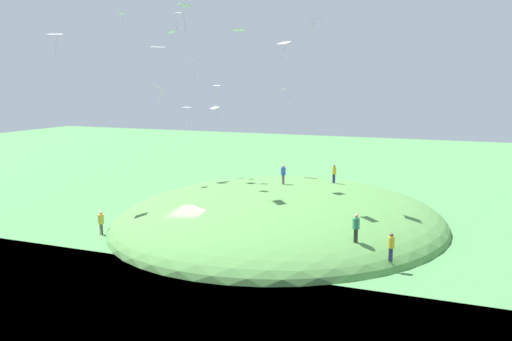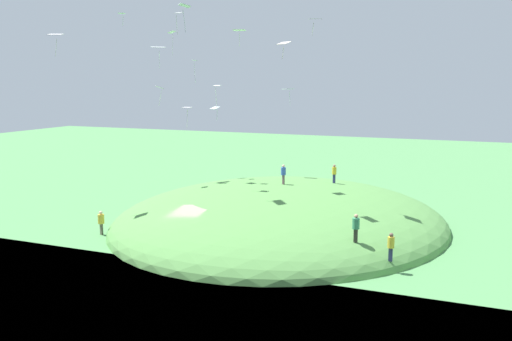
% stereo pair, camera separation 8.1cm
% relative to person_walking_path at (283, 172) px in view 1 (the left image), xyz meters
% --- Properties ---
extents(ground_plane, '(160.00, 160.00, 0.00)m').
position_rel_person_walking_path_xyz_m(ground_plane, '(-8.76, 3.77, -4.03)').
color(ground_plane, '#4F8C4F').
extents(grass_hill, '(28.75, 26.13, 6.05)m').
position_rel_person_walking_path_xyz_m(grass_hill, '(-1.08, -0.14, -4.03)').
color(grass_hill, '#569148').
rests_on(grass_hill, ground_plane).
extents(person_walking_path, '(0.54, 0.54, 1.62)m').
position_rel_person_walking_path_xyz_m(person_walking_path, '(0.00, 0.00, 0.00)').
color(person_walking_path, brown).
rests_on(person_walking_path, grass_hill).
extents(person_on_hilltop, '(0.56, 0.56, 1.75)m').
position_rel_person_walking_path_xyz_m(person_on_hilltop, '(-9.45, -8.13, -1.32)').
color(person_on_hilltop, '#34362B').
rests_on(person_on_hilltop, grass_hill).
extents(person_watching_kites, '(0.45, 0.45, 1.75)m').
position_rel_person_walking_path_xyz_m(person_watching_kites, '(-9.52, -10.28, -2.24)').
color(person_watching_kites, navy).
rests_on(person_watching_kites, grass_hill).
extents(person_near_shore, '(0.62, 0.62, 1.82)m').
position_rel_person_walking_path_xyz_m(person_near_shore, '(-9.36, 10.95, -2.90)').
color(person_near_shore, '#585345').
rests_on(person_near_shore, ground_plane).
extents(person_with_child, '(0.46, 0.46, 1.59)m').
position_rel_person_walking_path_xyz_m(person_with_child, '(3.41, -3.32, -0.25)').
color(person_with_child, navy).
rests_on(person_with_child, grass_hill).
extents(kite_0, '(1.42, 1.42, 1.85)m').
position_rel_person_walking_path_xyz_m(kite_0, '(0.65, 11.94, 10.14)').
color(kite_0, white).
extents(kite_1, '(0.91, 1.06, 1.17)m').
position_rel_person_walking_path_xyz_m(kite_1, '(-5.71, -2.04, 9.79)').
color(kite_1, white).
extents(kite_2, '(1.09, 0.98, 1.33)m').
position_rel_person_walking_path_xyz_m(kite_2, '(-1.13, -0.75, 6.62)').
color(kite_2, white).
extents(kite_3, '(0.85, 0.80, 2.02)m').
position_rel_person_walking_path_xyz_m(kite_3, '(2.46, 9.35, 8.90)').
color(kite_3, white).
extents(kite_4, '(0.89, 0.99, 1.19)m').
position_rel_person_walking_path_xyz_m(kite_4, '(-0.27, 5.99, 5.02)').
color(kite_4, white).
extents(kite_5, '(0.85, 0.72, 1.06)m').
position_rel_person_walking_path_xyz_m(kite_5, '(-1.86, 13.86, 12.84)').
color(kite_5, white).
extents(kite_6, '(1.42, 1.36, 1.92)m').
position_rel_person_walking_path_xyz_m(kite_6, '(4.63, 14.43, 6.61)').
color(kite_6, white).
extents(kite_7, '(1.36, 1.31, 2.01)m').
position_rel_person_walking_path_xyz_m(kite_7, '(-5.92, 5.49, 12.56)').
color(kite_7, white).
extents(kite_8, '(0.51, 0.68, 1.73)m').
position_rel_person_walking_path_xyz_m(kite_8, '(-3.36, 7.52, 12.32)').
color(kite_8, white).
extents(kite_9, '(0.91, 0.67, 2.32)m').
position_rel_person_walking_path_xyz_m(kite_9, '(3.90, 12.49, 11.58)').
color(kite_9, white).
extents(kite_10, '(0.43, 0.61, 2.00)m').
position_rel_person_walking_path_xyz_m(kite_10, '(-0.40, 5.76, 6.66)').
color(kite_10, white).
extents(kite_11, '(1.02, 1.28, 1.48)m').
position_rel_person_walking_path_xyz_m(kite_11, '(5.61, 6.42, 11.82)').
color(kite_11, silver).
extents(kite_12, '(1.09, 1.26, 1.66)m').
position_rel_person_walking_path_xyz_m(kite_12, '(-9.22, 14.43, 10.59)').
color(kite_12, silver).
extents(kite_13, '(0.54, 0.77, 1.80)m').
position_rel_person_walking_path_xyz_m(kite_13, '(-0.00, 8.82, 4.91)').
color(kite_13, white).
extents(kite_14, '(0.96, 1.15, 1.26)m').
position_rel_person_walking_path_xyz_m(kite_14, '(-2.84, -3.32, 11.61)').
color(kite_14, silver).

